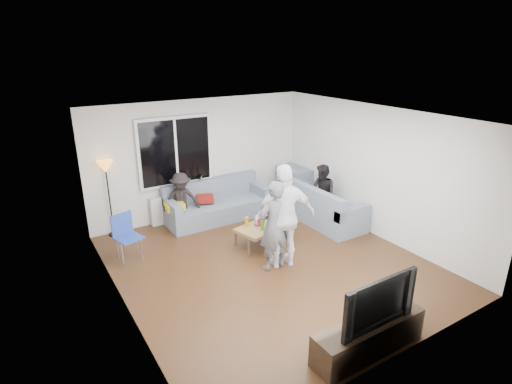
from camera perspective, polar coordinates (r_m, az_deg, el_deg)
floor at (r=7.42m, az=1.82°, el=-10.03°), size 5.00×5.50×0.04m
ceiling at (r=6.52m, az=2.07°, el=10.53°), size 5.00×5.50×0.04m
wall_back at (r=9.18m, az=-7.73°, el=4.68°), size 5.00×0.04×2.60m
wall_front at (r=5.01m, az=20.07°, el=-9.74°), size 5.00×0.04×2.60m
wall_left at (r=5.94m, az=-18.81°, el=-4.85°), size 0.04×5.50×2.60m
wall_right at (r=8.45m, az=16.31°, el=2.73°), size 0.04×5.50×2.60m
window_frame at (r=8.83m, az=-11.15°, el=5.55°), size 1.62×0.06×1.47m
window_glass at (r=8.79m, az=-11.05°, el=5.50°), size 1.50×0.02×1.35m
window_mullion at (r=8.78m, az=-11.03°, el=5.48°), size 0.05×0.03×1.35m
radiator at (r=9.17m, az=-10.55°, el=-2.03°), size 1.30×0.12×0.62m
potted_plant at (r=9.15m, az=-7.87°, el=1.31°), size 0.23×0.21×0.35m
vase at (r=8.91m, az=-12.43°, el=-0.10°), size 0.18×0.18×0.17m
sofa_back_section at (r=9.07m, az=-5.35°, el=-1.22°), size 2.30×0.85×0.85m
sofa_right_section at (r=9.03m, az=9.24°, el=-1.51°), size 2.00×0.85×0.85m
sofa_corner at (r=10.22m, az=6.04°, el=1.19°), size 0.85×0.85×0.85m
cushion_yellow at (r=8.66m, az=-11.22°, el=-1.97°), size 0.42×0.36×0.14m
cushion_red at (r=8.99m, az=-7.09°, el=-0.92°), size 0.45×0.41×0.13m
coffee_table at (r=7.99m, az=1.16°, el=-5.93°), size 1.21×0.85×0.40m
pitcher at (r=7.87m, az=0.37°, el=-4.05°), size 0.17×0.17×0.17m
side_chair at (r=7.66m, az=-17.29°, el=-6.18°), size 0.49×0.49×0.86m
floor_lamp at (r=8.63m, az=-19.69°, el=-0.94°), size 0.32×0.32×1.56m
player_left at (r=6.92m, az=2.49°, el=-4.73°), size 0.60×0.40×1.60m
player_right at (r=6.98m, az=4.00°, el=-3.44°), size 1.16×0.72×1.84m
spectator_right at (r=8.97m, az=9.19°, el=-0.22°), size 0.49×0.63×1.27m
spectator_back at (r=8.73m, az=-10.33°, el=-1.12°), size 0.87×0.65×1.19m
tv_console at (r=5.63m, az=15.38°, el=-18.80°), size 1.60×0.40×0.44m
television at (r=5.31m, az=15.93°, el=-14.13°), size 1.15×0.15×0.66m
bottle_a at (r=7.82m, az=-1.30°, el=-4.14°), size 0.07×0.07×0.19m
bottle_d at (r=7.90m, az=3.23°, el=-3.53°), size 0.07×0.07×0.28m
bottle_b at (r=7.65m, az=0.93°, el=-4.41°), size 0.08×0.08×0.26m
bottle_e at (r=8.08m, az=2.82°, el=-3.17°), size 0.07×0.07×0.23m
bottle_c at (r=8.06m, az=0.94°, el=-3.37°), size 0.07×0.07×0.19m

